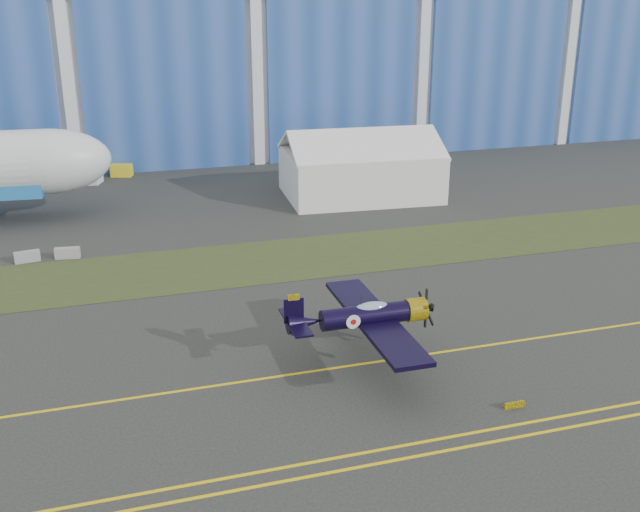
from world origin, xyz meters
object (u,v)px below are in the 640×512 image
object	(u,v)px
tent	(360,162)
tug	(122,170)
shipping_container	(76,173)
warbird	(365,316)

from	to	relation	value
tent	tug	bearing A→B (deg)	149.32
shipping_container	warbird	bearing A→B (deg)	-51.18
tent	shipping_container	distance (m)	32.67
tent	tug	size ratio (longest dim) A/B	7.00
tent	tug	xyz separation A→B (m)	(-23.91, 16.64, -2.99)
warbird	tug	bearing A→B (deg)	102.79
tug	warbird	bearing A→B (deg)	-60.53
warbird	tug	distance (m)	53.66
tent	tug	world-z (taller)	tent
tent	shipping_container	xyz separation A→B (m)	(-29.04, 14.76, -2.49)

